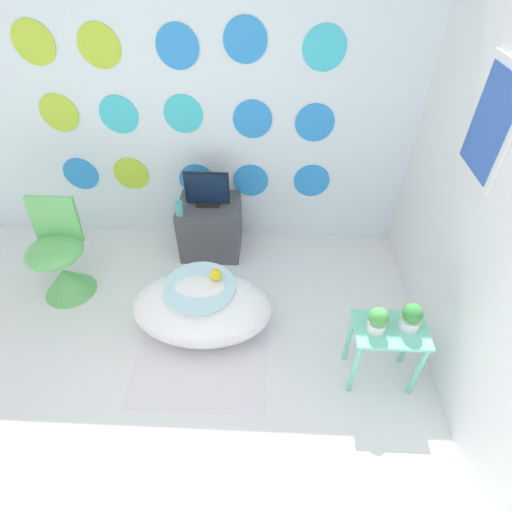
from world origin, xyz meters
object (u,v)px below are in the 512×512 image
bathtub (202,308)px  chair (62,266)px  vase (179,208)px  potted_plant_left (378,320)px  tv (207,190)px  potted_plant_right (411,317)px

bathtub → chair: bearing=162.7°
chair → bathtub: bearing=-17.3°
vase → potted_plant_left: bearing=-38.7°
bathtub → chair: 1.21m
tv → potted_plant_right: tv is taller
bathtub → vase: (-0.27, 0.77, 0.32)m
bathtub → tv: size_ratio=2.70×
chair → tv: bearing=27.3°
chair → potted_plant_left: (2.26, -0.70, 0.32)m
tv → potted_plant_right: size_ratio=1.99×
tv → vase: (-0.21, -0.16, -0.07)m
bathtub → chair: chair is taller
vase → potted_plant_right: bearing=-34.3°
bathtub → tv: (-0.06, 0.93, 0.39)m
bathtub → vase: 0.87m
tv → vase: size_ratio=2.53×
chair → potted_plant_left: chair is taller
chair → potted_plant_left: bearing=-17.1°
chair → potted_plant_right: bearing=-15.2°
chair → vase: (0.89, 0.40, 0.29)m
bathtub → tv: 1.01m
vase → chair: bearing=-155.4°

